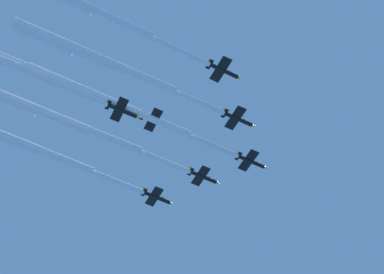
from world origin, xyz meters
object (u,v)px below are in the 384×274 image
object	(u,v)px
jet_starboard_inner	(95,58)
jet_port_mid	(6,137)
jet_port_outer	(3,59)
jet_lead	(109,102)
jet_port_inner	(57,118)

from	to	relation	value
jet_starboard_inner	jet_port_mid	world-z (taller)	jet_port_mid
jet_port_outer	jet_port_mid	bearing A→B (deg)	-114.20
jet_port_mid	jet_port_outer	distance (m)	22.81
jet_lead	jet_port_inner	distance (m)	15.83
jet_starboard_inner	jet_port_outer	world-z (taller)	jet_port_outer
jet_port_inner	jet_starboard_inner	xyz separation A→B (m)	(-1.32, 22.35, -2.94)
jet_lead	jet_port_inner	size ratio (longest dim) A/B	0.98
jet_lead	jet_port_outer	distance (m)	29.87
jet_port_inner	jet_port_mid	size ratio (longest dim) A/B	0.98
jet_lead	jet_starboard_inner	distance (m)	13.67
jet_lead	jet_port_outer	world-z (taller)	jet_port_outer
jet_lead	jet_starboard_inner	size ratio (longest dim) A/B	1.04
jet_port_inner	jet_lead	bearing A→B (deg)	130.06
jet_starboard_inner	jet_port_outer	distance (m)	24.74
jet_starboard_inner	jet_port_outer	bearing A→B (deg)	-32.03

